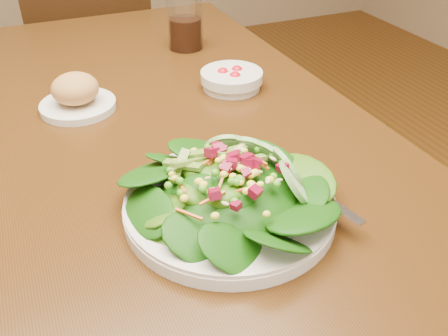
# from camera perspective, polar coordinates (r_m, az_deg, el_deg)

# --- Properties ---
(dining_table) EXTENTS (0.90, 1.40, 0.75)m
(dining_table) POSITION_cam_1_polar(r_m,az_deg,el_deg) (1.00, -10.66, -0.46)
(dining_table) COLOR #44240B
(dining_table) RESTS_ON ground_plane
(chair_far) EXTENTS (0.51, 0.51, 0.96)m
(chair_far) POSITION_cam_1_polar(r_m,az_deg,el_deg) (2.01, -14.59, 12.79)
(chair_far) COLOR black
(chair_far) RESTS_ON ground_plane
(salad_plate) EXTENTS (0.30, 0.30, 0.09)m
(salad_plate) POSITION_cam_1_polar(r_m,az_deg,el_deg) (0.70, 1.43, -2.84)
(salad_plate) COLOR silver
(salad_plate) RESTS_ON dining_table
(bread_plate) EXTENTS (0.15, 0.15, 0.07)m
(bread_plate) POSITION_cam_1_polar(r_m,az_deg,el_deg) (1.02, -16.53, 7.98)
(bread_plate) COLOR silver
(bread_plate) RESTS_ON dining_table
(tomato_bowl) EXTENTS (0.13, 0.13, 0.04)m
(tomato_bowl) POSITION_cam_1_polar(r_m,az_deg,el_deg) (1.07, 0.87, 10.11)
(tomato_bowl) COLOR silver
(tomato_bowl) RESTS_ON dining_table
(drinking_glass) EXTENTS (0.09, 0.09, 0.15)m
(drinking_glass) POSITION_cam_1_polar(r_m,az_deg,el_deg) (1.28, -4.46, 16.24)
(drinking_glass) COLOR silver
(drinking_glass) RESTS_ON dining_table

